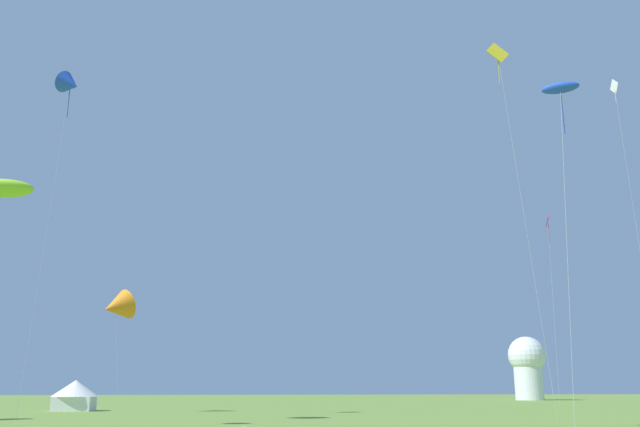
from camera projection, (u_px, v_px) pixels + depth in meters
The scene contains 9 objects.
kite_blue_delta at pixel (70, 84), 54.00m from camera, with size 2.71×3.23×27.26m.
kite_magenta_diamond at pixel (548, 227), 63.98m from camera, with size 1.41×1.91×18.64m.
kite_white_diamond at pixel (617, 105), 59.83m from camera, with size 0.59×1.49×29.47m.
kite_orange_delta at pixel (116, 307), 59.99m from camera, with size 4.07×4.03×10.87m.
kite_yellow_diamond at pixel (499, 63), 45.48m from camera, with size 2.69×0.89×25.44m.
kite_lime_parafoil at pixel (2, 188), 26.96m from camera, with size 2.58×1.36×10.51m.
kite_blue_parafoil at pixel (560, 89), 35.88m from camera, with size 3.24×3.04×18.27m.
festival_tent_center at pixel (75, 394), 62.47m from camera, with size 4.34×4.34×2.82m.
observatory_dome at pixel (527, 364), 115.33m from camera, with size 6.40×6.40×10.80m.
Camera 1 is at (-4.72, -3.88, 2.17)m, focal length 37.16 mm.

